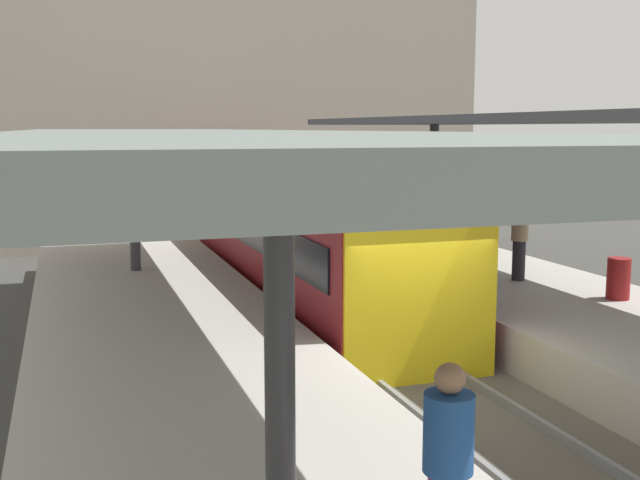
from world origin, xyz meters
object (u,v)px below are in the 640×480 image
commuter_train (299,235)px  passenger_near_bench (448,472)px  passenger_mid_platform (519,240)px  litter_bin (618,279)px

commuter_train → passenger_near_bench: 13.31m
passenger_near_bench → passenger_mid_platform: size_ratio=0.99×
commuter_train → passenger_mid_platform: 5.16m
litter_bin → passenger_mid_platform: size_ratio=0.48×
commuter_train → litter_bin: commuter_train is taller
litter_bin → passenger_mid_platform: bearing=109.5°
litter_bin → commuter_train: bearing=130.6°
litter_bin → passenger_near_bench: 10.65m
passenger_near_bench → passenger_mid_platform: 11.84m
commuter_train → passenger_near_bench: (-2.83, -13.01, 0.13)m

